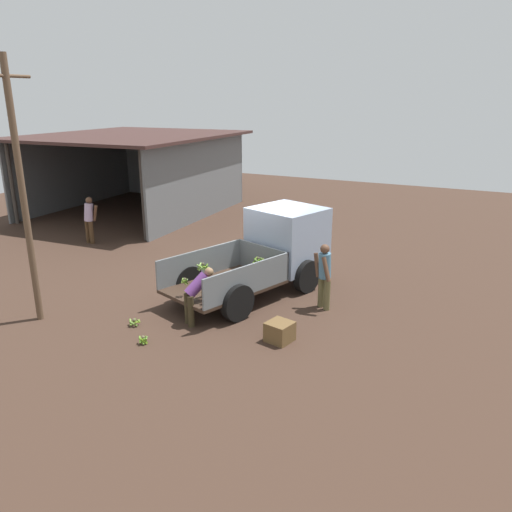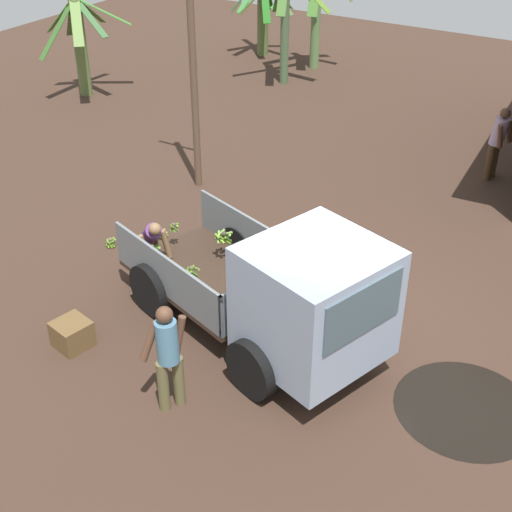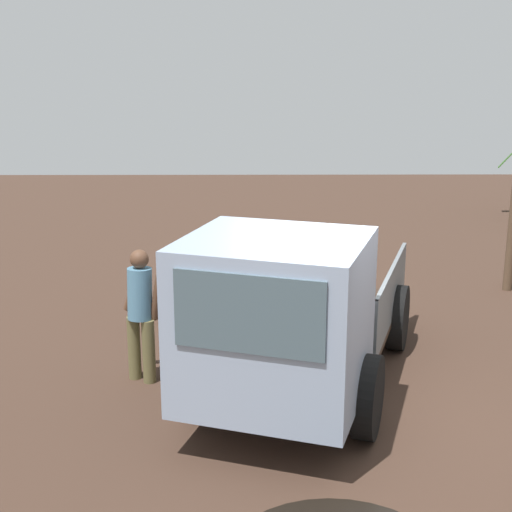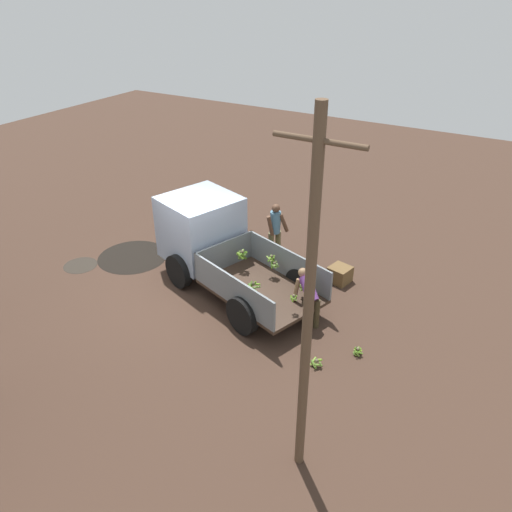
% 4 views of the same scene
% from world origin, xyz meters
% --- Properties ---
extents(ground, '(36.00, 36.00, 0.00)m').
position_xyz_m(ground, '(0.00, 0.00, 0.00)').
color(ground, '#3E2A20').
extents(cargo_truck, '(4.85, 3.09, 2.09)m').
position_xyz_m(cargo_truck, '(-0.18, -0.87, 1.11)').
color(cargo_truck, '#38271D').
rests_on(cargo_truck, ground).
extents(person_foreground_visitor, '(0.54, 0.60, 1.63)m').
position_xyz_m(person_foreground_visitor, '(-1.15, -2.54, 0.90)').
color(person_foreground_visitor, brown).
rests_on(person_foreground_visitor, ground).
extents(person_worker_loading, '(0.71, 0.70, 1.28)m').
position_xyz_m(person_worker_loading, '(-3.23, -0.27, 0.75)').
color(person_worker_loading, '#372F1C').
rests_on(person_worker_loading, ground).
extents(banana_bunch_on_ground_0, '(0.26, 0.27, 0.18)m').
position_xyz_m(banana_bunch_on_ground_0, '(-4.00, 0.94, 0.10)').
color(banana_bunch_on_ground_0, brown).
rests_on(banana_bunch_on_ground_0, ground).
extents(banana_bunch_on_ground_1, '(0.23, 0.23, 0.19)m').
position_xyz_m(banana_bunch_on_ground_1, '(-4.60, 0.19, 0.10)').
color(banana_bunch_on_ground_1, brown).
rests_on(banana_bunch_on_ground_1, ground).
extents(wooden_crate_0, '(0.60, 0.60, 0.42)m').
position_xyz_m(wooden_crate_0, '(-3.19, -2.29, 0.21)').
color(wooden_crate_0, brown).
rests_on(wooden_crate_0, ground).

